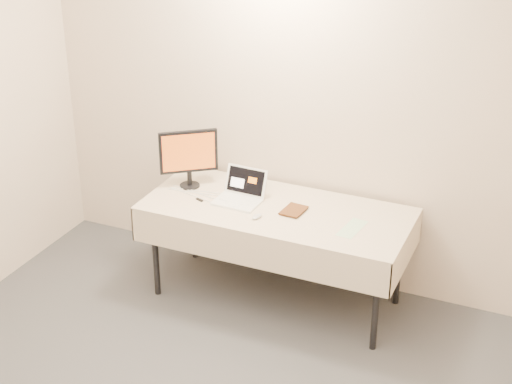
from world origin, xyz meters
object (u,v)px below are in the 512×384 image
at_px(book, 284,197).
at_px(laptop, 241,193).
at_px(table, 277,216).
at_px(monitor, 189,154).

bearing_deg(book, laptop, -177.69).
distance_m(table, monitor, 0.79).
height_order(table, laptop, laptop).
bearing_deg(laptop, monitor, 175.33).
relative_size(laptop, monitor, 0.75).
relative_size(table, monitor, 4.28).
distance_m(table, book, 0.17).
xyz_separation_m(table, monitor, (-0.72, 0.07, 0.32)).
relative_size(table, laptop, 5.73).
relative_size(laptop, book, 1.68).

